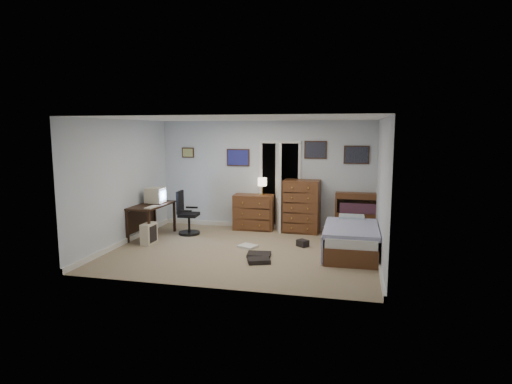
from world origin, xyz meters
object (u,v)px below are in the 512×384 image
office_chair (187,218)px  bed (350,239)px  computer_desk (148,212)px  low_dresser (254,212)px  tall_dresser (301,206)px

office_chair → bed: (3.55, -0.70, -0.09)m
computer_desk → office_chair: 0.84m
low_dresser → computer_desk: bearing=-153.5°
computer_desk → office_chair: (0.72, 0.38, -0.17)m
computer_desk → bed: computer_desk is taller
computer_desk → office_chair: office_chair is taller
low_dresser → bed: bearing=-37.2°
office_chair → bed: size_ratio=0.53×
low_dresser → tall_dresser: bearing=-4.4°
tall_dresser → bed: size_ratio=0.65×
computer_desk → bed: (4.27, -0.32, -0.27)m
bed → low_dresser: bearing=145.4°
office_chair → low_dresser: bearing=27.1°
bed → tall_dresser: bearing=126.4°
tall_dresser → bed: tall_dresser is taller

